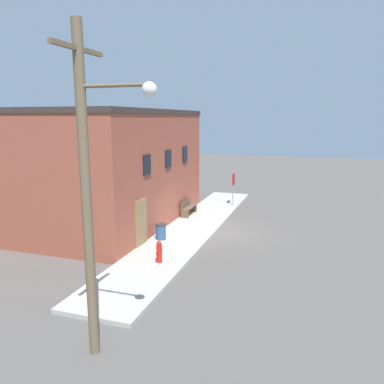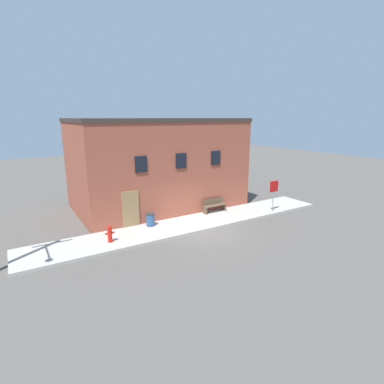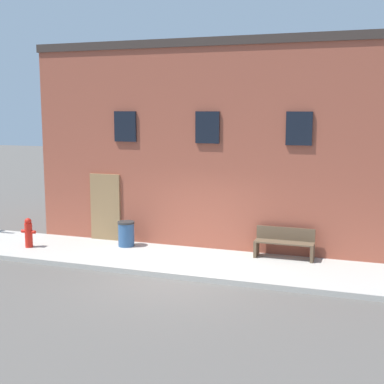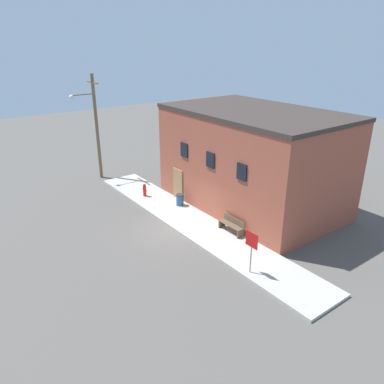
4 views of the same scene
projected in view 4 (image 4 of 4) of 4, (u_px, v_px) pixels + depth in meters
name	position (u px, v px, depth m)	size (l,w,h in m)	color
ground_plane	(173.00, 230.00, 21.19)	(80.00, 80.00, 0.00)	#56514C
sidewalk	(192.00, 222.00, 21.89)	(18.77, 2.64, 0.14)	#B2ADA3
brick_building	(253.00, 159.00, 23.32)	(11.10, 6.87, 6.14)	#9E4C38
fire_hydrant	(145.00, 190.00, 25.24)	(0.46, 0.22, 0.87)	red
stop_sign	(252.00, 245.00, 16.56)	(0.72, 0.06, 2.04)	gray
bench	(232.00, 225.00, 20.53)	(1.60, 0.44, 0.83)	brown
trash_bin	(180.00, 200.00, 23.87)	(0.50, 0.50, 0.74)	#2D517F
utility_pole	(95.00, 124.00, 27.59)	(1.80, 1.91, 7.79)	brown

